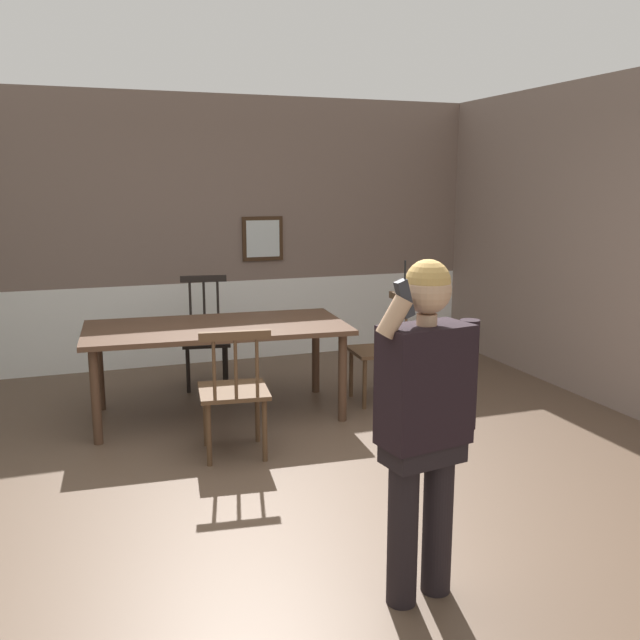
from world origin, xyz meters
name	(u,v)px	position (x,y,z in m)	size (l,w,h in m)	color
ground_plane	(291,493)	(0.00, 0.00, 0.00)	(7.55, 7.55, 0.00)	brown
room_back_partition	(194,237)	(0.00, 3.43, 1.34)	(6.25, 0.17, 2.79)	#756056
dining_table	(217,334)	(-0.13, 1.62, 0.69)	(2.16, 1.16, 0.76)	#4C3323
chair_near_window	(382,349)	(1.30, 1.53, 0.47)	(0.48, 0.48, 0.94)	#513823
chair_by_doorway	(206,336)	(-0.07, 2.52, 0.47)	(0.50, 0.50, 1.03)	black
chair_at_table_head	(234,391)	(-0.19, 0.73, 0.48)	(0.53, 0.53, 0.94)	#513823
person_figure	(425,413)	(0.25, -1.23, 0.90)	(0.55, 0.28, 1.59)	black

